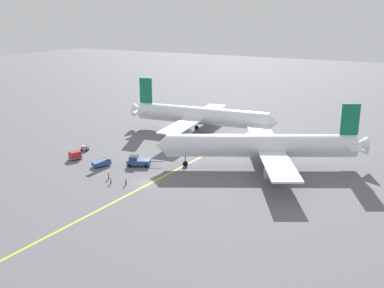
{
  "coord_description": "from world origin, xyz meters",
  "views": [
    {
      "loc": [
        55.16,
        -76.09,
        36.54
      ],
      "look_at": [
        0.61,
        20.39,
        4.0
      ],
      "focal_mm": 41.54,
      "sensor_mm": 36.0,
      "label": 1
    }
  ],
  "objects": [
    {
      "name": "ground_crew_marshaller_foreground",
      "position": [
        -6.56,
        -3.98,
        0.8
      ],
      "size": [
        0.39,
        0.44,
        1.54
      ],
      "color": "#2D3351",
      "rests_on": "ground"
    },
    {
      "name": "ground_crew_ramp_agent_by_cones",
      "position": [
        -8.75,
        -2.13,
        0.81
      ],
      "size": [
        0.5,
        0.36,
        1.57
      ],
      "color": "#4C4C51",
      "rests_on": "ground"
    },
    {
      "name": "ground_crew_wing_walker_right",
      "position": [
        -3.16,
        -2.9,
        0.82
      ],
      "size": [
        0.36,
        0.36,
        1.59
      ],
      "color": "black",
      "rests_on": "ground"
    },
    {
      "name": "ground_plane",
      "position": [
        0.0,
        0.0,
        0.0
      ],
      "size": [
        600.0,
        600.0,
        0.0
      ],
      "primitive_type": "plane",
      "color": "slate"
    },
    {
      "name": "gse_container_dolly_flat",
      "position": [
        -25.63,
        4.8,
        1.17
      ],
      "size": [
        3.09,
        3.73,
        2.15
      ],
      "color": "slate",
      "rests_on": "ground"
    },
    {
      "name": "gse_stair_truck_yellow",
      "position": [
        -16.05,
        4.01,
        1.03
      ],
      "size": [
        3.58,
        4.94,
        4.06
      ],
      "color": "#2D5199",
      "rests_on": "ground"
    },
    {
      "name": "airliner_at_gate_left",
      "position": [
        -9.95,
        44.68,
        5.52
      ],
      "size": [
        48.72,
        44.26,
        16.56
      ],
      "color": "white",
      "rests_on": "ground"
    },
    {
      "name": "taxiway_stripe",
      "position": [
        1.54,
        10.0,
        0.0
      ],
      "size": [
        5.12,
        119.93,
        0.01
      ],
      "primitive_type": "cube",
      "rotation": [
        0.0,
        0.0,
        -0.04
      ],
      "color": "yellow",
      "rests_on": "ground"
    },
    {
      "name": "gse_gpu_cart_small",
      "position": [
        -28.79,
        11.79,
        0.79
      ],
      "size": [
        2.58,
        2.34,
        1.9
      ],
      "color": "gray",
      "rests_on": "ground"
    },
    {
      "name": "pushback_tug",
      "position": [
        -8.32,
        8.78,
        1.21
      ],
      "size": [
        8.71,
        5.31,
        2.85
      ],
      "color": "#2D4C8C",
      "rests_on": "ground"
    },
    {
      "name": "airliner_being_pushed",
      "position": [
        18.75,
        23.43,
        5.35
      ],
      "size": [
        47.63,
        43.14,
        15.91
      ],
      "color": "white",
      "rests_on": "ground"
    }
  ]
}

